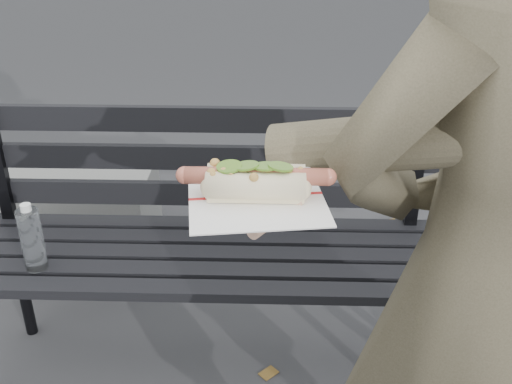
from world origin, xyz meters
TOP-DOWN VIEW (x-y plane):
  - park_bench at (-0.12, 0.92)m, footprint 1.50×0.44m
  - concrete_block at (-1.01, 1.54)m, footprint 1.20×0.40m
  - person at (0.48, 0.17)m, footprint 0.70×0.54m
  - held_hotdog at (0.28, 0.14)m, footprint 0.63×0.31m

SIDE VIEW (x-z plane):
  - concrete_block at x=-1.01m, z-range 0.00..0.40m
  - park_bench at x=-0.12m, z-range 0.08..0.96m
  - person at x=0.48m, z-range 0.00..1.71m
  - held_hotdog at x=0.28m, z-range 1.03..1.23m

